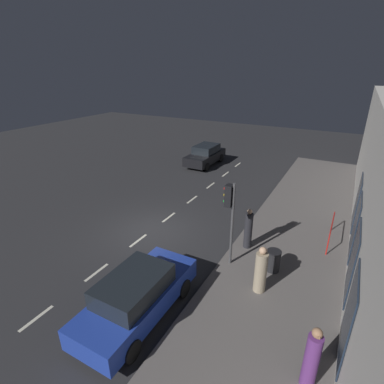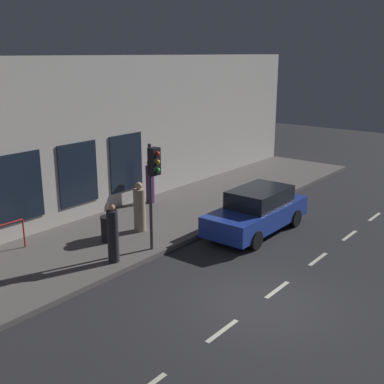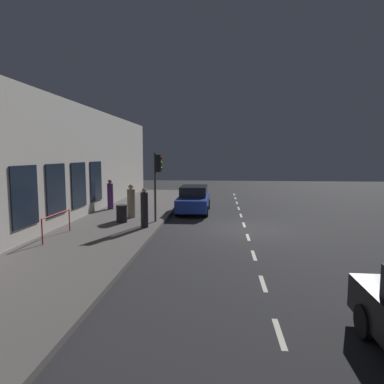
% 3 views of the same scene
% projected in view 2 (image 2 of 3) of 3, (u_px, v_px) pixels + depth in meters
% --- Properties ---
extents(ground_plane, '(60.00, 60.00, 0.00)m').
position_uv_depth(ground_plane, '(258.00, 304.00, 12.50)').
color(ground_plane, '#28282B').
extents(sidewalk, '(4.50, 32.00, 0.15)m').
position_uv_depth(sidewalk, '(96.00, 244.00, 16.21)').
color(sidewalk, '#5B5654').
rests_on(sidewalk, ground).
extents(building_facade, '(0.65, 32.00, 6.10)m').
position_uv_depth(building_facade, '(42.00, 147.00, 16.91)').
color(building_facade, beige).
rests_on(building_facade, ground).
extents(lane_centre_line, '(0.12, 27.20, 0.01)m').
position_uv_depth(lane_centre_line, '(277.00, 290.00, 13.25)').
color(lane_centre_line, beige).
rests_on(lane_centre_line, ground).
extents(traffic_light, '(0.45, 0.32, 3.41)m').
position_uv_depth(traffic_light, '(153.00, 173.00, 14.86)').
color(traffic_light, '#424244').
rests_on(traffic_light, sidewalk).
extents(parked_car_0, '(1.86, 4.52, 1.58)m').
position_uv_depth(parked_car_0, '(257.00, 211.00, 17.34)').
color(parked_car_0, '#1E389E').
rests_on(parked_car_0, ground).
extents(pedestrian_0, '(0.59, 0.59, 1.76)m').
position_uv_depth(pedestrian_0, '(140.00, 209.00, 17.03)').
color(pedestrian_0, gray).
rests_on(pedestrian_0, sidewalk).
extents(pedestrian_1, '(0.42, 0.42, 1.81)m').
position_uv_depth(pedestrian_1, '(113.00, 235.00, 14.46)').
color(pedestrian_1, '#232328').
rests_on(pedestrian_1, sidewalk).
extents(pedestrian_2, '(0.45, 0.45, 1.81)m').
position_uv_depth(pedestrian_2, '(150.00, 183.00, 20.27)').
color(pedestrian_2, '#5B2D70').
rests_on(pedestrian_2, sidewalk).
extents(trash_bin, '(0.55, 0.55, 0.85)m').
position_uv_depth(trash_bin, '(109.00, 228.00, 16.20)').
color(trash_bin, black).
rests_on(trash_bin, sidewalk).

